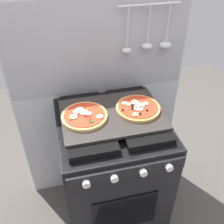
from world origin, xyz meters
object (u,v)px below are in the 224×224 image
object	(u,v)px
pizza_right	(138,108)
pizza_left	(84,116)
stove	(112,171)
baking_tray	(112,115)

from	to	relation	value
pizza_right	pizza_left	bearing A→B (deg)	179.83
stove	pizza_left	world-z (taller)	pizza_left
baking_tray	pizza_right	size ratio (longest dim) A/B	2.24
stove	pizza_right	distance (m)	0.50
stove	baking_tray	world-z (taller)	baking_tray
stove	baking_tray	distance (m)	0.46
baking_tray	pizza_left	xyz separation A→B (m)	(-0.15, -0.00, 0.02)
pizza_left	baking_tray	bearing A→B (deg)	0.59
stove	baking_tray	size ratio (longest dim) A/B	1.67
pizza_right	baking_tray	bearing A→B (deg)	179.04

